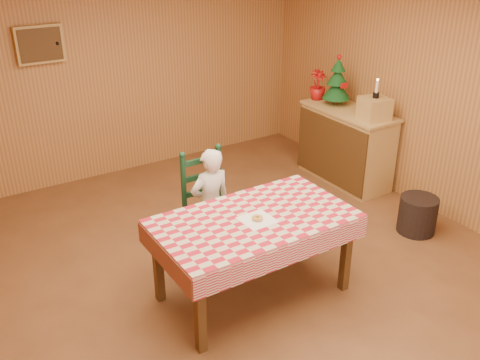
{
  "coord_description": "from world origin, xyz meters",
  "views": [
    {
      "loc": [
        -2.23,
        -3.32,
        2.93
      ],
      "look_at": [
        0.0,
        0.2,
        0.95
      ],
      "focal_mm": 40.0,
      "sensor_mm": 36.0,
      "label": 1
    }
  ],
  "objects_px": {
    "shelf_unit": "(345,146)",
    "crate": "(374,108)",
    "seated_child": "(211,204)",
    "ladder_chair": "(208,207)",
    "storage_bin": "(418,215)",
    "christmas_tree": "(337,82)",
    "dining_table": "(254,226)"
  },
  "relations": [
    {
      "from": "dining_table",
      "to": "ladder_chair",
      "type": "xyz_separation_m",
      "value": [
        -0.0,
        0.79,
        -0.18
      ]
    },
    {
      "from": "storage_bin",
      "to": "crate",
      "type": "bearing_deg",
      "value": 76.7
    },
    {
      "from": "ladder_chair",
      "to": "christmas_tree",
      "type": "xyz_separation_m",
      "value": [
        2.28,
        0.81,
        0.71
      ]
    },
    {
      "from": "ladder_chair",
      "to": "shelf_unit",
      "type": "bearing_deg",
      "value": 13.78
    },
    {
      "from": "shelf_unit",
      "to": "dining_table",
      "type": "bearing_deg",
      "value": -149.4
    },
    {
      "from": "crate",
      "to": "christmas_tree",
      "type": "distance_m",
      "value": 0.67
    },
    {
      "from": "dining_table",
      "to": "crate",
      "type": "relative_size",
      "value": 5.52
    },
    {
      "from": "christmas_tree",
      "to": "crate",
      "type": "bearing_deg",
      "value": -90.0
    },
    {
      "from": "seated_child",
      "to": "shelf_unit",
      "type": "height_order",
      "value": "seated_child"
    },
    {
      "from": "ladder_chair",
      "to": "christmas_tree",
      "type": "relative_size",
      "value": 1.74
    },
    {
      "from": "shelf_unit",
      "to": "crate",
      "type": "distance_m",
      "value": 0.71
    },
    {
      "from": "ladder_chair",
      "to": "seated_child",
      "type": "xyz_separation_m",
      "value": [
        0.0,
        -0.06,
        0.06
      ]
    },
    {
      "from": "ladder_chair",
      "to": "crate",
      "type": "xyz_separation_m",
      "value": [
        2.28,
        0.16,
        0.55
      ]
    },
    {
      "from": "christmas_tree",
      "to": "shelf_unit",
      "type": "bearing_deg",
      "value": -91.98
    },
    {
      "from": "dining_table",
      "to": "storage_bin",
      "type": "distance_m",
      "value": 2.11
    },
    {
      "from": "dining_table",
      "to": "shelf_unit",
      "type": "bearing_deg",
      "value": 30.6
    },
    {
      "from": "ladder_chair",
      "to": "shelf_unit",
      "type": "distance_m",
      "value": 2.34
    },
    {
      "from": "seated_child",
      "to": "ladder_chair",
      "type": "bearing_deg",
      "value": -90.0
    },
    {
      "from": "shelf_unit",
      "to": "storage_bin",
      "type": "bearing_deg",
      "value": -99.18
    },
    {
      "from": "seated_child",
      "to": "storage_bin",
      "type": "height_order",
      "value": "seated_child"
    },
    {
      "from": "shelf_unit",
      "to": "seated_child",
      "type": "bearing_deg",
      "value": -164.87
    },
    {
      "from": "dining_table",
      "to": "crate",
      "type": "xyz_separation_m",
      "value": [
        2.28,
        0.94,
        0.37
      ]
    },
    {
      "from": "storage_bin",
      "to": "ladder_chair",
      "type": "bearing_deg",
      "value": 158.17
    },
    {
      "from": "dining_table",
      "to": "christmas_tree",
      "type": "relative_size",
      "value": 2.67
    },
    {
      "from": "ladder_chair",
      "to": "christmas_tree",
      "type": "bearing_deg",
      "value": 19.48
    },
    {
      "from": "dining_table",
      "to": "christmas_tree",
      "type": "height_order",
      "value": "christmas_tree"
    },
    {
      "from": "seated_child",
      "to": "shelf_unit",
      "type": "distance_m",
      "value": 2.36
    },
    {
      "from": "seated_child",
      "to": "christmas_tree",
      "type": "xyz_separation_m",
      "value": [
        2.28,
        0.86,
        0.65
      ]
    },
    {
      "from": "seated_child",
      "to": "crate",
      "type": "relative_size",
      "value": 3.75
    },
    {
      "from": "storage_bin",
      "to": "seated_child",
      "type": "bearing_deg",
      "value": 159.56
    },
    {
      "from": "seated_child",
      "to": "shelf_unit",
      "type": "bearing_deg",
      "value": -164.87
    },
    {
      "from": "shelf_unit",
      "to": "crate",
      "type": "bearing_deg",
      "value": -88.77
    }
  ]
}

